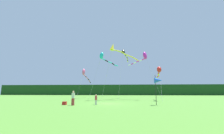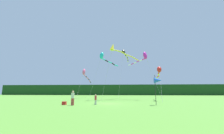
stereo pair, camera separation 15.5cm
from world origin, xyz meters
name	(u,v)px [view 1 (the left image)]	position (x,y,z in m)	size (l,w,h in m)	color
ground_plane	(108,104)	(0.00, 0.00, 0.00)	(120.00, 120.00, 0.00)	#4C842D
distant_treeline	(119,90)	(0.00, 45.00, 2.23)	(108.00, 2.61, 4.47)	#193D19
person_adult	(73,97)	(-3.79, -2.83, 0.92)	(0.36, 0.36, 1.65)	#B23338
person_child	(96,99)	(-1.29, -1.84, 0.68)	(0.27, 0.27, 1.23)	silver
cooler_box	(64,103)	(-4.98, -2.34, 0.20)	(0.45, 0.37, 0.40)	red
banner_flag_pole	(158,81)	(6.23, -1.53, 2.87)	(0.90, 0.70, 3.54)	black
kite_cyan	(103,57)	(-1.97, 8.62, 8.37)	(5.08, 5.88, 9.34)	#B2B2B2
kite_rainbow	(85,73)	(-7.39, 14.87, 5.86)	(0.95, 9.56, 7.06)	#B2B2B2
kite_black	(124,52)	(2.14, 14.37, 10.88)	(2.34, 10.11, 11.75)	#B2B2B2
kite_yellow	(116,49)	(0.55, 8.57, 10.00)	(7.37, 6.00, 11.06)	#B2B2B2
kite_red	(159,71)	(8.42, 7.26, 5.24)	(1.11, 7.95, 6.12)	#B2B2B2
kite_magenta	(144,57)	(6.20, 10.20, 8.67)	(5.91, 4.85, 9.72)	#B2B2B2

